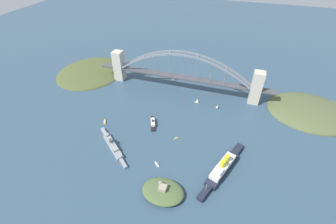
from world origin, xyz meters
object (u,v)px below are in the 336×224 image
(small_boat_0, at_px, (176,138))
(small_boat_3, at_px, (197,101))
(harbor_ferry_steamer, at_px, (153,123))
(fort_island_mid_harbor, at_px, (163,191))
(naval_cruiser, at_px, (113,146))
(small_boat_2, at_px, (217,107))
(seaplane_taxiing_near_bridge, at_px, (173,79))
(channel_marker_buoy, at_px, (182,101))
(small_boat_1, at_px, (105,122))
(ocean_liner, at_px, (223,168))
(small_boat_4, at_px, (157,165))
(harbor_arch_bridge, at_px, (183,75))

(small_boat_0, relative_size, small_boat_3, 0.75)
(harbor_ferry_steamer, xyz_separation_m, fort_island_mid_harbor, (-52.28, 104.46, 2.23))
(naval_cruiser, bearing_deg, small_boat_2, -132.36)
(seaplane_taxiing_near_bridge, bearing_deg, small_boat_2, 145.16)
(harbor_ferry_steamer, bearing_deg, small_boat_0, 156.07)
(fort_island_mid_harbor, bearing_deg, channel_marker_buoy, -81.23)
(small_boat_1, distance_m, small_boat_3, 151.23)
(ocean_liner, height_order, small_boat_2, ocean_liner)
(seaplane_taxiing_near_bridge, height_order, small_boat_0, seaplane_taxiing_near_bridge)
(fort_island_mid_harbor, distance_m, small_boat_4, 40.58)
(fort_island_mid_harbor, distance_m, small_boat_2, 175.82)
(harbor_ferry_steamer, bearing_deg, harbor_arch_bridge, -98.24)
(naval_cruiser, relative_size, seaplane_taxiing_near_bridge, 7.22)
(fort_island_mid_harbor, height_order, seaplane_taxiing_near_bridge, fort_island_mid_harbor)
(ocean_liner, bearing_deg, channel_marker_buoy, -55.83)
(small_boat_2, distance_m, small_boat_4, 147.11)
(naval_cruiser, height_order, channel_marker_buoy, naval_cruiser)
(small_boat_1, bearing_deg, ocean_liner, 168.94)
(fort_island_mid_harbor, height_order, small_boat_2, fort_island_mid_harbor)
(seaplane_taxiing_near_bridge, bearing_deg, small_boat_0, 108.75)
(naval_cruiser, xyz_separation_m, harbor_ferry_steamer, (-33.17, -59.82, -0.40))
(harbor_ferry_steamer, xyz_separation_m, small_boat_3, (-50.06, -73.79, 1.87))
(small_boat_1, relative_size, small_boat_3, 1.28)
(seaplane_taxiing_near_bridge, bearing_deg, naval_cruiser, 83.22)
(fort_island_mid_harbor, relative_size, small_boat_2, 6.40)
(small_boat_2, height_order, small_boat_3, small_boat_3)
(harbor_arch_bridge, xyz_separation_m, seaplane_taxiing_near_bridge, (25.36, -28.80, -26.62))
(small_boat_3, bearing_deg, seaplane_taxiing_near_bridge, -44.96)
(harbor_ferry_steamer, height_order, fort_island_mid_harbor, fort_island_mid_harbor)
(small_boat_0, bearing_deg, small_boat_4, 79.74)
(ocean_liner, relative_size, naval_cruiser, 1.45)
(small_boat_2, bearing_deg, naval_cruiser, 47.64)
(ocean_liner, xyz_separation_m, small_boat_2, (25.15, -121.93, -2.14))
(fort_island_mid_harbor, bearing_deg, naval_cruiser, -27.58)
(naval_cruiser, relative_size, small_boat_3, 7.33)
(ocean_liner, distance_m, harbor_ferry_steamer, 121.42)
(small_boat_2, bearing_deg, small_boat_1, 29.54)
(naval_cruiser, bearing_deg, small_boat_0, -151.03)
(small_boat_2, bearing_deg, harbor_ferry_steamer, 39.25)
(small_boat_0, height_order, small_boat_2, small_boat_2)
(naval_cruiser, bearing_deg, small_boat_1, -48.53)
(naval_cruiser, xyz_separation_m, small_boat_3, (-83.23, -133.62, 1.47))
(naval_cruiser, height_order, fort_island_mid_harbor, naval_cruiser)
(harbor_arch_bridge, bearing_deg, small_boat_3, 138.04)
(ocean_liner, distance_m, seaplane_taxiing_near_bridge, 222.04)
(harbor_ferry_steamer, relative_size, small_boat_4, 3.94)
(naval_cruiser, relative_size, small_boat_4, 8.23)
(ocean_liner, relative_size, fort_island_mid_harbor, 2.09)
(small_boat_1, bearing_deg, channel_marker_buoy, -137.16)
(seaplane_taxiing_near_bridge, distance_m, small_boat_3, 85.11)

